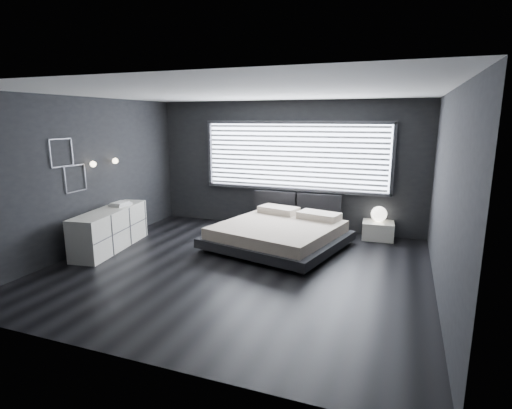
% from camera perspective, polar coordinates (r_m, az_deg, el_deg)
% --- Properties ---
extents(room, '(6.04, 6.00, 2.80)m').
position_cam_1_polar(room, '(6.31, -2.70, 2.91)').
color(room, black).
rests_on(room, ground).
extents(window, '(4.14, 0.09, 1.52)m').
position_cam_1_polar(window, '(8.75, 5.50, 6.85)').
color(window, white).
rests_on(window, ground).
extents(headboard, '(1.96, 0.16, 0.52)m').
position_cam_1_polar(headboard, '(8.83, 5.84, 0.07)').
color(headboard, black).
rests_on(headboard, ground).
extents(sconce_near, '(0.18, 0.11, 0.11)m').
position_cam_1_polar(sconce_near, '(7.90, -22.26, 5.36)').
color(sconce_near, silver).
rests_on(sconce_near, ground).
extents(sconce_far, '(0.18, 0.11, 0.11)m').
position_cam_1_polar(sconce_far, '(8.35, -19.49, 5.89)').
color(sconce_far, silver).
rests_on(sconce_far, ground).
extents(wall_art_upper, '(0.01, 0.48, 0.48)m').
position_cam_1_polar(wall_art_upper, '(7.52, -26.03, 6.66)').
color(wall_art_upper, '#47474C').
rests_on(wall_art_upper, ground).
extents(wall_art_lower, '(0.01, 0.48, 0.48)m').
position_cam_1_polar(wall_art_lower, '(7.74, -24.38, 3.42)').
color(wall_art_lower, '#47474C').
rests_on(wall_art_lower, ground).
extents(bed, '(2.73, 2.66, 0.59)m').
position_cam_1_polar(bed, '(7.64, 3.28, -4.10)').
color(bed, black).
rests_on(bed, ground).
extents(nightstand, '(0.64, 0.55, 0.36)m').
position_cam_1_polar(nightstand, '(8.53, 17.02, -3.56)').
color(nightstand, silver).
rests_on(nightstand, ground).
extents(orb_lamp, '(0.32, 0.32, 0.32)m').
position_cam_1_polar(orb_lamp, '(8.48, 17.16, -1.31)').
color(orb_lamp, white).
rests_on(orb_lamp, nightstand).
extents(dresser, '(0.81, 1.94, 0.75)m').
position_cam_1_polar(dresser, '(8.00, -20.07, -3.32)').
color(dresser, silver).
rests_on(dresser, ground).
extents(book_stack, '(0.30, 0.38, 0.08)m').
position_cam_1_polar(book_stack, '(8.19, -18.81, 0.08)').
color(book_stack, silver).
rests_on(book_stack, dresser).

